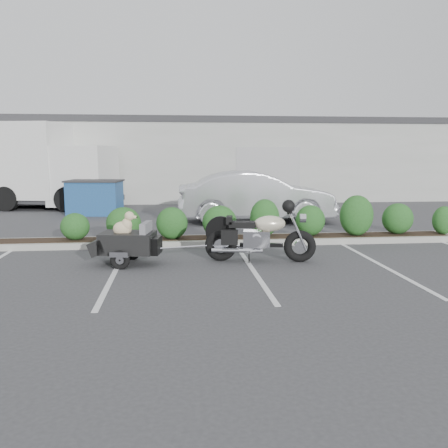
{
  "coord_description": "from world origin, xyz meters",
  "views": [
    {
      "loc": [
        -0.32,
        -9.73,
        2.27
      ],
      "look_at": [
        0.75,
        0.51,
        0.75
      ],
      "focal_mm": 38.0,
      "sensor_mm": 36.0,
      "label": 1
    }
  ],
  "objects": [
    {
      "name": "sedan",
      "position": [
        2.39,
        5.92,
        0.86
      ],
      "size": [
        5.2,
        1.82,
        1.71
      ],
      "primitive_type": "imported",
      "rotation": [
        0.0,
        0.0,
        1.57
      ],
      "color": "silver",
      "rests_on": "ground"
    },
    {
      "name": "building",
      "position": [
        0.0,
        17.0,
        2.0
      ],
      "size": [
        26.0,
        10.0,
        4.0
      ],
      "primitive_type": "cube",
      "color": "#9EA099",
      "rests_on": "ground"
    },
    {
      "name": "planter_kerb",
      "position": [
        1.0,
        2.2,
        0.07
      ],
      "size": [
        12.0,
        1.0,
        0.15
      ],
      "primitive_type": "cube",
      "color": "#9E9E93",
      "rests_on": "ground"
    },
    {
      "name": "motorcycle",
      "position": [
        1.46,
        0.03,
        0.54
      ],
      "size": [
        2.36,
        0.95,
        1.36
      ],
      "rotation": [
        0.0,
        0.0,
        -0.17
      ],
      "color": "black",
      "rests_on": "ground"
    },
    {
      "name": "dumpster",
      "position": [
        -3.33,
        8.55,
        0.66
      ],
      "size": [
        2.15,
        1.6,
        1.31
      ],
      "rotation": [
        0.0,
        0.0,
        -0.13
      ],
      "color": "navy",
      "rests_on": "ground"
    },
    {
      "name": "delivery_truck",
      "position": [
        -6.63,
        11.2,
        1.71
      ],
      "size": [
        8.1,
        4.05,
        3.55
      ],
      "rotation": [
        0.0,
        0.0,
        -0.21
      ],
      "color": "silver",
      "rests_on": "ground"
    },
    {
      "name": "ground",
      "position": [
        0.0,
        0.0,
        0.0
      ],
      "size": [
        90.0,
        90.0,
        0.0
      ],
      "primitive_type": "plane",
      "color": "#38383A",
      "rests_on": "ground"
    },
    {
      "name": "pet_trailer",
      "position": [
        -1.32,
        0.06,
        0.48
      ],
      "size": [
        1.91,
        1.09,
        1.13
      ],
      "rotation": [
        0.0,
        0.0,
        -0.17
      ],
      "color": "black",
      "rests_on": "ground"
    }
  ]
}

